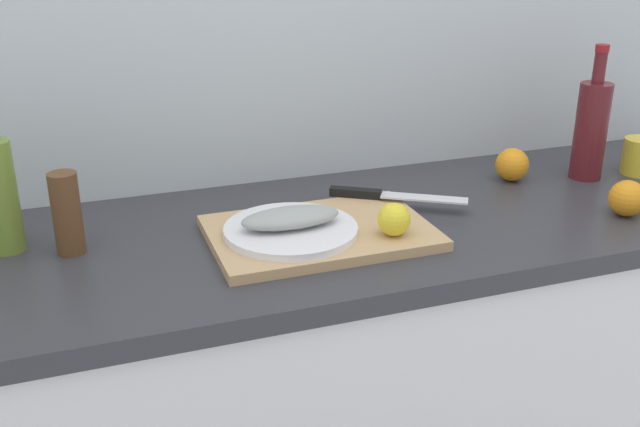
% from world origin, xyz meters
% --- Properties ---
extents(back_wall, '(3.20, 0.05, 2.50)m').
position_xyz_m(back_wall, '(0.00, 0.33, 1.25)').
color(back_wall, silver).
rests_on(back_wall, ground_plane).
extents(kitchen_counter, '(2.00, 0.60, 0.90)m').
position_xyz_m(kitchen_counter, '(0.00, 0.00, 0.45)').
color(kitchen_counter, white).
rests_on(kitchen_counter, ground_plane).
extents(cutting_board, '(0.42, 0.29, 0.02)m').
position_xyz_m(cutting_board, '(-0.11, -0.05, 0.91)').
color(cutting_board, tan).
rests_on(cutting_board, kitchen_counter).
extents(white_plate, '(0.25, 0.25, 0.01)m').
position_xyz_m(white_plate, '(-0.17, -0.06, 0.93)').
color(white_plate, white).
rests_on(white_plate, cutting_board).
extents(fish_fillet, '(0.19, 0.08, 0.04)m').
position_xyz_m(fish_fillet, '(-0.17, -0.06, 0.95)').
color(fish_fillet, '#999E99').
rests_on(fish_fillet, white_plate).
extents(chef_knife, '(0.26, 0.18, 0.02)m').
position_xyz_m(chef_knife, '(0.06, 0.06, 0.93)').
color(chef_knife, silver).
rests_on(chef_knife, cutting_board).
extents(lemon_0, '(0.06, 0.06, 0.06)m').
position_xyz_m(lemon_0, '(0.01, -0.12, 0.95)').
color(lemon_0, yellow).
rests_on(lemon_0, cutting_board).
extents(wine_bottle, '(0.07, 0.07, 0.31)m').
position_xyz_m(wine_bottle, '(0.60, 0.07, 1.02)').
color(wine_bottle, '#59191E').
rests_on(wine_bottle, kitchen_counter).
extents(orange_0, '(0.08, 0.08, 0.08)m').
position_xyz_m(orange_0, '(0.42, 0.11, 0.94)').
color(orange_0, orange).
rests_on(orange_0, kitchen_counter).
extents(orange_1, '(0.07, 0.07, 0.07)m').
position_xyz_m(orange_1, '(0.52, -0.15, 0.94)').
color(orange_1, orange).
rests_on(orange_1, kitchen_counter).
extents(pepper_mill, '(0.05, 0.05, 0.15)m').
position_xyz_m(pepper_mill, '(-0.56, 0.04, 0.98)').
color(pepper_mill, brown).
rests_on(pepper_mill, kitchen_counter).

